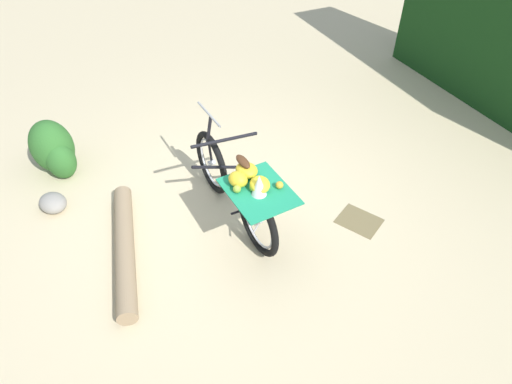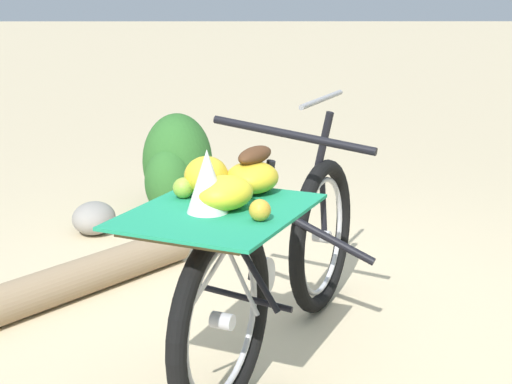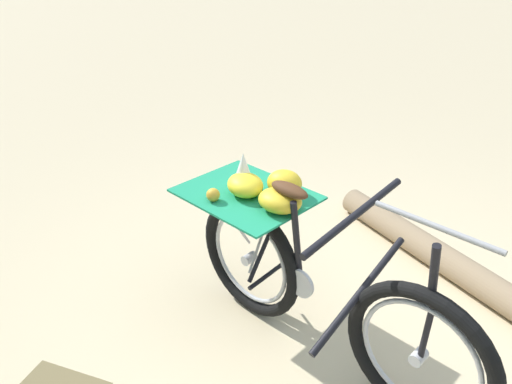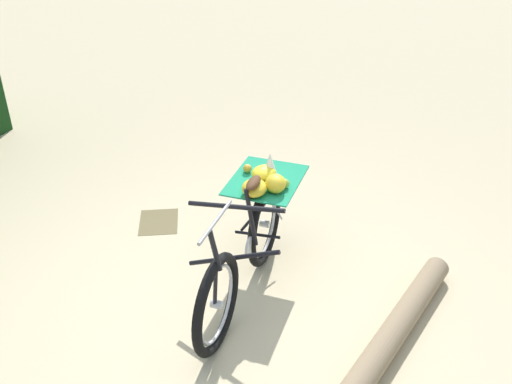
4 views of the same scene
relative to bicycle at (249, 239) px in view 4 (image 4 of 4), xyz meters
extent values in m
plane|color=beige|center=(0.18, -0.13, -0.49)|extent=(60.00, 60.00, 0.00)
torus|color=black|center=(0.58, -0.27, -0.12)|extent=(0.69, 0.37, 0.73)
torus|color=#B7B7BC|center=(0.58, -0.27, -0.12)|extent=(0.52, 0.26, 0.57)
cylinder|color=#B7B7BC|center=(0.58, -0.27, -0.12)|extent=(0.09, 0.10, 0.06)
torus|color=black|center=(-0.37, 0.17, -0.12)|extent=(0.69, 0.37, 0.73)
torus|color=#B7B7BC|center=(-0.37, 0.17, -0.12)|extent=(0.52, 0.26, 0.57)
cylinder|color=#B7B7BC|center=(-0.37, 0.17, -0.12)|extent=(0.09, 0.10, 0.06)
cylinder|color=black|center=(0.29, -0.14, 0.04)|extent=(0.32, 0.65, 0.30)
cylinder|color=black|center=(0.22, -0.11, 0.43)|extent=(0.33, 0.66, 0.11)
cylinder|color=black|center=(-0.07, 0.03, 0.15)|extent=(0.08, 0.12, 0.49)
cylinder|color=black|center=(-0.20, 0.09, -0.11)|extent=(0.18, 0.36, 0.05)
cylinder|color=black|center=(-0.24, 0.10, 0.10)|extent=(0.16, 0.30, 0.47)
cylinder|color=black|center=(0.59, -0.27, 0.03)|extent=(0.05, 0.06, 0.30)
cylinder|color=black|center=(0.57, -0.27, 0.32)|extent=(0.07, 0.10, 0.30)
cylinder|color=gray|center=(0.54, -0.25, 0.53)|extent=(0.48, 0.24, 0.02)
ellipsoid|color=#4C2D19|center=(-0.12, 0.05, 0.42)|extent=(0.24, 0.17, 0.06)
cylinder|color=#B7B7BC|center=(-0.03, 0.01, -0.09)|extent=(0.15, 0.08, 0.16)
cylinder|color=#B7B7BC|center=(-0.29, 0.13, 0.07)|extent=(0.10, 0.19, 0.39)
cylinder|color=#B7B7BC|center=(-0.48, 0.21, 0.07)|extent=(0.12, 0.23, 0.39)
cube|color=brown|center=(-0.39, 0.18, 0.27)|extent=(0.73, 0.65, 0.02)
cube|color=#1E8C60|center=(-0.39, 0.18, 0.29)|extent=(0.84, 0.77, 0.01)
ellipsoid|color=gold|center=(-0.20, 0.23, 0.36)|extent=(0.19, 0.17, 0.14)
ellipsoid|color=gold|center=(-0.17, 0.06, 0.35)|extent=(0.26, 0.24, 0.11)
ellipsoid|color=yellow|center=(-0.39, 0.16, 0.35)|extent=(0.28, 0.28, 0.12)
sphere|color=gold|center=(-0.52, 0.04, 0.33)|extent=(0.07, 0.07, 0.07)
sphere|color=#8CAD38|center=(-0.36, 0.20, 0.33)|extent=(0.08, 0.08, 0.08)
sphere|color=#8CAD38|center=(-0.24, 0.31, 0.33)|extent=(0.07, 0.07, 0.07)
cone|color=white|center=(-0.42, 0.21, 0.40)|extent=(0.19, 0.19, 0.21)
cylinder|color=#937A5B|center=(0.64, 1.02, -0.39)|extent=(1.40, 1.23, 0.19)
cube|color=olive|center=(-1.05, -0.77, -0.49)|extent=(0.44, 0.36, 0.01)
camera|label=1|loc=(-2.16, 2.65, 3.01)|focal=31.77mm
camera|label=2|loc=(-2.93, 0.07, 1.03)|focal=54.81mm
camera|label=3|loc=(0.43, -1.97, 1.51)|focal=34.13mm
camera|label=4|loc=(3.59, -0.29, 2.54)|focal=40.35mm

